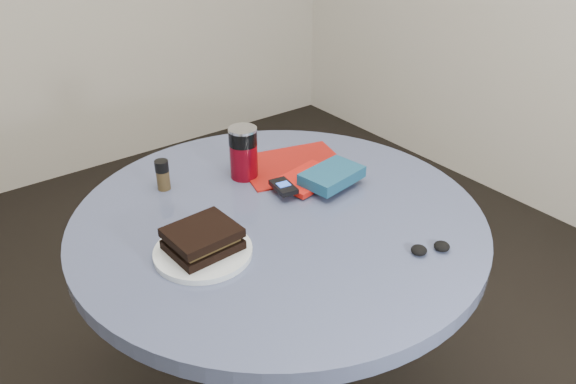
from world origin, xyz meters
TOP-DOWN VIEW (x-y plane):
  - table at (0.00, 0.00)m, footprint 1.00×1.00m
  - plate at (-0.23, -0.04)m, footprint 0.25×0.25m
  - sandwich at (-0.23, -0.03)m, footprint 0.15×0.13m
  - soda_can at (0.04, 0.21)m, footprint 0.10×0.10m
  - pepper_grinder at (-0.17, 0.28)m, footprint 0.04×0.04m
  - magazine at (0.18, 0.18)m, footprint 0.33×0.28m
  - red_book at (0.15, 0.08)m, footprint 0.19×0.14m
  - novel at (0.19, 0.02)m, footprint 0.17×0.13m
  - mp3_player at (0.06, 0.06)m, footprint 0.06×0.09m
  - headphones at (0.17, -0.33)m, footprint 0.10×0.07m

SIDE VIEW (x-z plane):
  - table at x=0.00m, z-range 0.21..0.96m
  - magazine at x=0.18m, z-range 0.75..0.76m
  - plate at x=-0.23m, z-range 0.75..0.76m
  - headphones at x=0.17m, z-range 0.75..0.77m
  - red_book at x=0.15m, z-range 0.76..0.77m
  - mp3_player at x=0.06m, z-range 0.77..0.78m
  - novel at x=0.19m, z-range 0.77..0.80m
  - sandwich at x=-0.23m, z-range 0.76..0.81m
  - pepper_grinder at x=-0.17m, z-range 0.75..0.83m
  - soda_can at x=0.04m, z-range 0.75..0.89m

